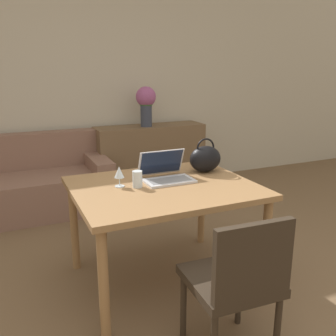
{
  "coord_description": "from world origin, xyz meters",
  "views": [
    {
      "loc": [
        -1.03,
        -1.63,
        1.54
      ],
      "look_at": [
        -0.01,
        0.64,
        0.86
      ],
      "focal_mm": 40.0,
      "sensor_mm": 36.0,
      "label": 1
    }
  ],
  "objects_px": {
    "drinking_glass": "(137,179)",
    "flower_vase": "(146,101)",
    "chair": "(237,279)",
    "handbag": "(205,159)",
    "couch": "(20,187)",
    "laptop": "(165,172)",
    "wine_glass": "(119,173)"
  },
  "relations": [
    {
      "from": "chair",
      "to": "flower_vase",
      "type": "distance_m",
      "value": 3.01
    },
    {
      "from": "wine_glass",
      "to": "handbag",
      "type": "distance_m",
      "value": 0.73
    },
    {
      "from": "wine_glass",
      "to": "chair",
      "type": "bearing_deg",
      "value": -71.86
    },
    {
      "from": "chair",
      "to": "wine_glass",
      "type": "distance_m",
      "value": 1.08
    },
    {
      "from": "chair",
      "to": "wine_glass",
      "type": "height_order",
      "value": "wine_glass"
    },
    {
      "from": "drinking_glass",
      "to": "wine_glass",
      "type": "distance_m",
      "value": 0.13
    },
    {
      "from": "laptop",
      "to": "drinking_glass",
      "type": "distance_m",
      "value": 0.26
    },
    {
      "from": "couch",
      "to": "wine_glass",
      "type": "xyz_separation_m",
      "value": [
        0.59,
        -1.78,
        0.56
      ]
    },
    {
      "from": "chair",
      "to": "handbag",
      "type": "xyz_separation_m",
      "value": [
        0.41,
        1.07,
        0.36
      ]
    },
    {
      "from": "chair",
      "to": "laptop",
      "type": "xyz_separation_m",
      "value": [
        0.04,
        1.0,
        0.31
      ]
    },
    {
      "from": "chair",
      "to": "drinking_glass",
      "type": "height_order",
      "value": "drinking_glass"
    },
    {
      "from": "drinking_glass",
      "to": "handbag",
      "type": "height_order",
      "value": "handbag"
    },
    {
      "from": "handbag",
      "to": "flower_vase",
      "type": "distance_m",
      "value": 1.85
    },
    {
      "from": "couch",
      "to": "flower_vase",
      "type": "distance_m",
      "value": 1.74
    },
    {
      "from": "wine_glass",
      "to": "flower_vase",
      "type": "height_order",
      "value": "flower_vase"
    },
    {
      "from": "chair",
      "to": "wine_glass",
      "type": "xyz_separation_m",
      "value": [
        -0.32,
        0.97,
        0.35
      ]
    },
    {
      "from": "drinking_glass",
      "to": "wine_glass",
      "type": "relative_size",
      "value": 0.8
    },
    {
      "from": "drinking_glass",
      "to": "laptop",
      "type": "bearing_deg",
      "value": 19.8
    },
    {
      "from": "laptop",
      "to": "wine_glass",
      "type": "xyz_separation_m",
      "value": [
        -0.36,
        -0.03,
        0.04
      ]
    },
    {
      "from": "wine_glass",
      "to": "handbag",
      "type": "height_order",
      "value": "handbag"
    },
    {
      "from": "laptop",
      "to": "drinking_glass",
      "type": "xyz_separation_m",
      "value": [
        -0.25,
        -0.09,
        0.0
      ]
    },
    {
      "from": "wine_glass",
      "to": "drinking_glass",
      "type": "bearing_deg",
      "value": -28.13
    },
    {
      "from": "chair",
      "to": "handbag",
      "type": "height_order",
      "value": "handbag"
    },
    {
      "from": "drinking_glass",
      "to": "flower_vase",
      "type": "distance_m",
      "value": 2.16
    },
    {
      "from": "wine_glass",
      "to": "flower_vase",
      "type": "xyz_separation_m",
      "value": [
        0.93,
        1.91,
        0.29
      ]
    },
    {
      "from": "couch",
      "to": "drinking_glass",
      "type": "bearing_deg",
      "value": -69.21
    },
    {
      "from": "wine_glass",
      "to": "flower_vase",
      "type": "distance_m",
      "value": 2.14
    },
    {
      "from": "chair",
      "to": "flower_vase",
      "type": "height_order",
      "value": "flower_vase"
    },
    {
      "from": "handbag",
      "to": "drinking_glass",
      "type": "bearing_deg",
      "value": -165.93
    },
    {
      "from": "flower_vase",
      "to": "drinking_glass",
      "type": "bearing_deg",
      "value": -112.54
    },
    {
      "from": "chair",
      "to": "wine_glass",
      "type": "bearing_deg",
      "value": 111.04
    },
    {
      "from": "couch",
      "to": "laptop",
      "type": "height_order",
      "value": "laptop"
    }
  ]
}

